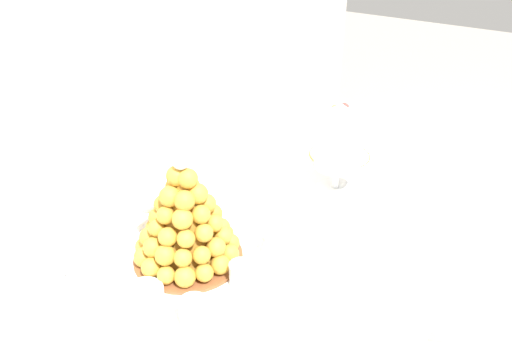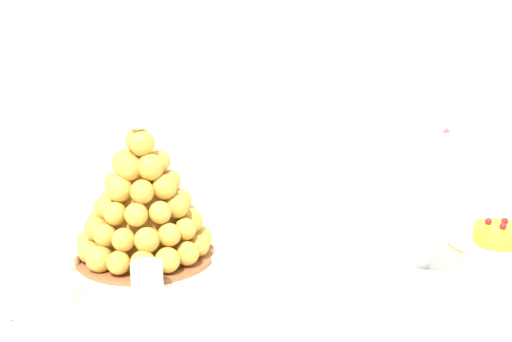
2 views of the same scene
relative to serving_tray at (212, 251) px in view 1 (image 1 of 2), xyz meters
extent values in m
cube|color=silver|center=(0.14, 0.83, 0.45)|extent=(4.80, 0.10, 2.50)
cylinder|color=brown|center=(0.78, -0.39, -0.41)|extent=(0.04, 0.04, 0.77)
cylinder|color=brown|center=(0.78, 0.30, -0.41)|extent=(0.04, 0.04, 0.77)
cube|color=brown|center=(0.14, -0.05, -0.02)|extent=(1.40, 0.81, 0.02)
cube|color=white|center=(0.14, -0.05, -0.01)|extent=(1.46, 0.87, 0.00)
cube|color=white|center=(0.14, 0.39, -0.20)|extent=(1.46, 0.01, 0.37)
cube|color=white|center=(0.87, -0.05, -0.20)|extent=(0.01, 0.87, 0.37)
cube|color=white|center=(0.00, 0.00, 0.00)|extent=(0.55, 0.43, 0.01)
cube|color=white|center=(0.00, -0.21, 0.01)|extent=(0.55, 0.01, 0.02)
cube|color=white|center=(0.00, 0.21, 0.01)|extent=(0.55, 0.01, 0.02)
cube|color=white|center=(-0.28, 0.00, 0.01)|extent=(0.01, 0.43, 0.02)
cube|color=white|center=(0.28, 0.00, 0.01)|extent=(0.01, 0.43, 0.02)
cylinder|color=white|center=(0.00, 0.00, 0.00)|extent=(0.39, 0.39, 0.00)
cylinder|color=brown|center=(-0.06, 0.03, 0.01)|extent=(0.27, 0.27, 0.01)
cone|color=#B6812D|center=(-0.06, 0.03, 0.13)|extent=(0.18, 0.18, 0.23)
sphere|color=gold|center=(0.05, 0.03, 0.03)|extent=(0.05, 0.05, 0.05)
sphere|color=gold|center=(0.04, 0.07, 0.03)|extent=(0.04, 0.04, 0.04)
sphere|color=gold|center=(0.02, 0.11, 0.03)|extent=(0.04, 0.04, 0.04)
sphere|color=gold|center=(-0.02, 0.13, 0.03)|extent=(0.04, 0.04, 0.04)
sphere|color=gold|center=(-0.07, 0.13, 0.03)|extent=(0.05, 0.05, 0.05)
sphere|color=gold|center=(-0.11, 0.12, 0.03)|extent=(0.05, 0.05, 0.05)
sphere|color=gold|center=(-0.14, 0.09, 0.03)|extent=(0.05, 0.05, 0.05)
sphere|color=gold|center=(-0.16, 0.05, 0.03)|extent=(0.05, 0.05, 0.05)
sphere|color=gold|center=(-0.16, 0.01, 0.03)|extent=(0.04, 0.04, 0.04)
sphere|color=gold|center=(-0.14, -0.03, 0.03)|extent=(0.05, 0.05, 0.05)
sphere|color=gold|center=(-0.11, -0.06, 0.04)|extent=(0.04, 0.04, 0.04)
sphere|color=gold|center=(-0.07, -0.08, 0.04)|extent=(0.05, 0.05, 0.05)
sphere|color=gold|center=(-0.02, -0.07, 0.04)|extent=(0.05, 0.05, 0.05)
sphere|color=gold|center=(0.02, -0.05, 0.04)|extent=(0.04, 0.04, 0.04)
sphere|color=gold|center=(0.04, -0.01, 0.04)|extent=(0.04, 0.04, 0.04)
sphere|color=gold|center=(0.03, 0.06, 0.07)|extent=(0.05, 0.05, 0.05)
sphere|color=gold|center=(0.00, 0.09, 0.07)|extent=(0.04, 0.04, 0.04)
sphere|color=gold|center=(-0.03, 0.11, 0.07)|extent=(0.04, 0.04, 0.04)
sphere|color=gold|center=(-0.08, 0.11, 0.07)|extent=(0.04, 0.04, 0.04)
sphere|color=gold|center=(-0.11, 0.10, 0.07)|extent=(0.05, 0.05, 0.05)
sphere|color=gold|center=(-0.14, 0.06, 0.07)|extent=(0.05, 0.05, 0.05)
sphere|color=gold|center=(-0.14, 0.02, 0.07)|extent=(0.05, 0.05, 0.05)
sphere|color=gold|center=(-0.13, -0.02, 0.07)|extent=(0.04, 0.04, 0.04)
sphere|color=gold|center=(-0.10, -0.05, 0.07)|extent=(0.04, 0.04, 0.04)
sphere|color=gold|center=(-0.06, -0.06, 0.07)|extent=(0.05, 0.05, 0.05)
sphere|color=gold|center=(-0.02, -0.05, 0.07)|extent=(0.04, 0.04, 0.04)
sphere|color=gold|center=(0.02, -0.02, 0.07)|extent=(0.04, 0.04, 0.04)
sphere|color=gold|center=(0.03, 0.02, 0.07)|extent=(0.05, 0.05, 0.05)
sphere|color=gold|center=(0.00, 0.07, 0.11)|extent=(0.05, 0.05, 0.05)
sphere|color=gold|center=(-0.04, 0.10, 0.11)|extent=(0.05, 0.05, 0.05)
sphere|color=gold|center=(-0.08, 0.09, 0.11)|extent=(0.04, 0.04, 0.04)
sphere|color=gold|center=(-0.11, 0.07, 0.11)|extent=(0.04, 0.04, 0.04)
sphere|color=gold|center=(-0.12, 0.02, 0.11)|extent=(0.04, 0.04, 0.04)
sphere|color=gold|center=(-0.11, -0.02, 0.11)|extent=(0.04, 0.04, 0.04)
sphere|color=gold|center=(-0.07, -0.04, 0.11)|extent=(0.04, 0.04, 0.04)
sphere|color=gold|center=(-0.03, -0.04, 0.11)|extent=(0.04, 0.04, 0.04)
sphere|color=gold|center=(0.00, -0.01, 0.11)|extent=(0.04, 0.04, 0.04)
sphere|color=gold|center=(0.01, 0.03, 0.11)|extent=(0.05, 0.05, 0.05)
sphere|color=gold|center=(-0.03, 0.07, 0.15)|extent=(0.04, 0.04, 0.04)
sphere|color=gold|center=(-0.07, 0.08, 0.15)|extent=(0.05, 0.05, 0.05)
sphere|color=gold|center=(-0.10, 0.04, 0.15)|extent=(0.04, 0.04, 0.04)
sphere|color=gold|center=(-0.10, 0.00, 0.15)|extent=(0.05, 0.05, 0.05)
sphere|color=gold|center=(-0.06, -0.02, 0.15)|extent=(0.04, 0.04, 0.04)
sphere|color=gold|center=(-0.02, -0.01, 0.15)|extent=(0.05, 0.05, 0.05)
sphere|color=gold|center=(0.00, 0.04, 0.15)|extent=(0.04, 0.04, 0.04)
sphere|color=gold|center=(-0.05, 0.06, 0.19)|extent=(0.04, 0.04, 0.04)
sphere|color=gold|center=(-0.08, 0.04, 0.19)|extent=(0.05, 0.05, 0.05)
sphere|color=gold|center=(-0.08, 0.01, 0.19)|extent=(0.05, 0.05, 0.05)
sphere|color=gold|center=(-0.04, 0.00, 0.19)|extent=(0.05, 0.05, 0.05)
sphere|color=gold|center=(-0.02, 0.03, 0.19)|extent=(0.04, 0.04, 0.04)
sphere|color=gold|center=(-0.06, 0.04, 0.23)|extent=(0.05, 0.05, 0.05)
sphere|color=gold|center=(-0.05, 0.01, 0.23)|extent=(0.05, 0.05, 0.05)
sphere|color=white|center=(-0.06, 0.03, 0.27)|extent=(0.04, 0.04, 0.04)
cylinder|color=silver|center=(-0.21, -0.12, 0.03)|extent=(0.06, 0.06, 0.06)
cylinder|color=#F4EAC6|center=(-0.21, -0.12, 0.02)|extent=(0.06, 0.06, 0.02)
cylinder|color=white|center=(-0.21, -0.12, 0.04)|extent=(0.06, 0.06, 0.02)
sphere|color=brown|center=(-0.21, -0.12, 0.05)|extent=(0.02, 0.02, 0.02)
cylinder|color=silver|center=(-0.06, -0.13, 0.03)|extent=(0.05, 0.05, 0.06)
cylinder|color=gold|center=(-0.06, -0.13, 0.02)|extent=(0.05, 0.05, 0.02)
cylinder|color=#EAC166|center=(-0.06, -0.13, 0.04)|extent=(0.05, 0.05, 0.02)
sphere|color=brown|center=(-0.07, -0.13, 0.05)|extent=(0.02, 0.02, 0.02)
cylinder|color=silver|center=(0.08, -0.13, 0.03)|extent=(0.06, 0.06, 0.05)
cylinder|color=#F4EAC6|center=(0.08, -0.13, 0.01)|extent=(0.05, 0.05, 0.02)
cylinder|color=white|center=(0.08, -0.13, 0.03)|extent=(0.05, 0.05, 0.02)
sphere|color=brown|center=(0.07, -0.14, 0.05)|extent=(0.02, 0.02, 0.02)
cylinder|color=silver|center=(0.20, -0.12, 0.03)|extent=(0.05, 0.05, 0.06)
cylinder|color=gold|center=(0.20, -0.12, 0.02)|extent=(0.05, 0.05, 0.02)
cylinder|color=#EAC166|center=(0.20, -0.12, 0.04)|extent=(0.05, 0.05, 0.02)
sphere|color=brown|center=(0.20, -0.11, 0.05)|extent=(0.01, 0.01, 0.01)
cylinder|color=white|center=(-0.22, 0.02, 0.02)|extent=(0.09, 0.09, 0.03)
cylinder|color=#F2CC59|center=(-0.22, 0.02, 0.03)|extent=(0.08, 0.08, 0.00)
cylinder|color=white|center=(0.45, -0.13, 0.00)|extent=(0.12, 0.12, 0.01)
cylinder|color=white|center=(0.45, -0.13, 0.04)|extent=(0.02, 0.02, 0.07)
cylinder|color=white|center=(0.45, -0.13, 0.17)|extent=(0.14, 0.14, 0.19)
cylinder|color=#D199D8|center=(0.47, -0.12, 0.09)|extent=(0.06, 0.05, 0.06)
cylinder|color=#F9A54C|center=(0.45, -0.11, 0.09)|extent=(0.06, 0.05, 0.05)
cylinder|color=yellow|center=(0.43, -0.12, 0.09)|extent=(0.05, 0.05, 0.03)
cylinder|color=yellow|center=(0.45, -0.15, 0.09)|extent=(0.06, 0.05, 0.06)
cylinder|color=#72B2E0|center=(0.46, -0.12, 0.11)|extent=(0.07, 0.05, 0.07)
cylinder|color=pink|center=(0.43, -0.12, 0.11)|extent=(0.05, 0.05, 0.05)
cylinder|color=brown|center=(0.45, -0.16, 0.11)|extent=(0.06, 0.05, 0.04)
cylinder|color=#D199D8|center=(0.45, -0.10, 0.13)|extent=(0.06, 0.05, 0.05)
cylinder|color=yellow|center=(0.42, -0.11, 0.13)|extent=(0.07, 0.05, 0.07)
cylinder|color=#E54C47|center=(0.45, -0.16, 0.13)|extent=(0.06, 0.05, 0.05)
cylinder|color=pink|center=(0.49, -0.13, 0.13)|extent=(0.07, 0.05, 0.06)
cylinder|color=pink|center=(0.43, -0.09, 0.16)|extent=(0.05, 0.04, 0.05)
cylinder|color=#E54C47|center=(0.43, -0.14, 0.16)|extent=(0.05, 0.05, 0.04)
cylinder|color=#E54C47|center=(0.45, -0.14, 0.16)|extent=(0.05, 0.05, 0.05)
cylinder|color=yellow|center=(0.47, -0.11, 0.16)|extent=(0.06, 0.05, 0.04)
cylinder|color=#D199D8|center=(0.43, -0.10, 0.18)|extent=(0.05, 0.05, 0.04)
cylinder|color=#72B2E0|center=(0.43, -0.14, 0.18)|extent=(0.06, 0.05, 0.05)
cylinder|color=#E54C47|center=(0.47, -0.15, 0.18)|extent=(0.06, 0.05, 0.06)
cylinder|color=#D199D8|center=(0.46, -0.11, 0.18)|extent=(0.06, 0.05, 0.06)
cylinder|color=yellow|center=(0.43, -0.12, 0.20)|extent=(0.06, 0.06, 0.06)
cylinder|color=#F9A54C|center=(0.43, -0.16, 0.20)|extent=(0.05, 0.05, 0.04)
cylinder|color=#F9A54C|center=(0.48, -0.13, 0.20)|extent=(0.06, 0.06, 0.06)
cylinder|color=#72B2E0|center=(0.45, -0.10, 0.20)|extent=(0.06, 0.06, 0.06)
cylinder|color=#E54C47|center=(0.44, -0.13, 0.22)|extent=(0.06, 0.05, 0.06)
cylinder|color=pink|center=(0.47, -0.14, 0.22)|extent=(0.06, 0.04, 0.06)
cylinder|color=#72B2E0|center=(0.45, -0.11, 0.22)|extent=(0.06, 0.05, 0.05)
cylinder|color=pink|center=(0.44, -0.16, 0.24)|extent=(0.06, 0.06, 0.05)
cylinder|color=#E54C47|center=(0.47, -0.12, 0.24)|extent=(0.06, 0.05, 0.06)
cylinder|color=#F9A54C|center=(0.44, -0.11, 0.24)|extent=(0.05, 0.05, 0.05)
cylinder|color=white|center=(0.65, -0.05, 0.00)|extent=(0.21, 0.21, 0.01)
torus|color=gold|center=(0.65, -0.05, 0.00)|extent=(0.21, 0.21, 0.00)
cylinder|color=yellow|center=(0.65, -0.05, 0.02)|extent=(0.10, 0.10, 0.04)
sphere|color=#A51923|center=(0.67, -0.04, 0.04)|extent=(0.01, 0.01, 0.01)
sphere|color=#A51923|center=(0.63, -0.03, 0.04)|extent=(0.01, 0.01, 0.01)
sphere|color=#A51923|center=(0.65, -0.07, 0.04)|extent=(0.01, 0.01, 0.01)
cylinder|color=silver|center=(-0.05, 0.14, 0.00)|extent=(0.06, 0.06, 0.00)
cylinder|color=silver|center=(-0.05, 0.14, 0.05)|extent=(0.01, 0.01, 0.10)
sphere|color=silver|center=(-0.05, 0.14, 0.13)|extent=(0.07, 0.07, 0.07)
cylinder|color=maroon|center=(-0.05, 0.14, 0.12)|extent=(0.05, 0.05, 0.03)
camera|label=1|loc=(-0.81, -0.65, 0.81)|focal=36.44mm
camera|label=2|loc=(-0.12, -1.23, 0.53)|focal=49.04mm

